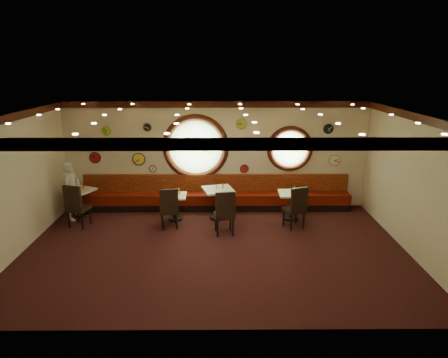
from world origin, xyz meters
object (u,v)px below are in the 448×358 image
(table_b, at_px, (175,204))
(condiment_b_salt, at_px, (173,194))
(table_c, at_px, (218,200))
(condiment_a_salt, at_px, (78,188))
(condiment_d_pepper, at_px, (292,191))
(chair_b, at_px, (169,206))
(condiment_c_pepper, at_px, (217,187))
(table_a, at_px, (81,199))
(condiment_b_bottle, at_px, (179,191))
(condiment_a_pepper, at_px, (80,188))
(table_d, at_px, (291,202))
(condiment_b_pepper, at_px, (175,194))
(chair_c, at_px, (225,210))
(condiment_c_bottle, at_px, (223,186))
(condiment_a_bottle, at_px, (83,186))
(chair_d, at_px, (297,205))
(condiment_d_bottle, at_px, (294,189))
(chair_a, at_px, (76,203))
(condiment_c_salt, at_px, (216,186))
(waiter, at_px, (72,191))
(condiment_d_salt, at_px, (290,190))

(table_b, height_order, condiment_b_salt, condiment_b_salt)
(table_b, xyz_separation_m, table_c, (1.22, 0.09, 0.10))
(condiment_a_salt, relative_size, condiment_d_pepper, 1.18)
(chair_b, relative_size, condiment_c_pepper, 6.53)
(table_a, relative_size, condiment_b_bottle, 5.45)
(condiment_a_salt, height_order, condiment_a_pepper, condiment_a_pepper)
(table_d, height_order, condiment_b_bottle, condiment_b_bottle)
(table_c, relative_size, condiment_b_pepper, 11.01)
(condiment_a_pepper, bearing_deg, table_a, 117.32)
(chair_c, relative_size, condiment_c_bottle, 4.63)
(table_a, relative_size, condiment_a_bottle, 6.47)
(table_d, distance_m, condiment_b_salt, 3.32)
(chair_c, bearing_deg, table_a, 152.91)
(table_b, xyz_separation_m, chair_d, (3.29, -0.66, 0.21))
(chair_d, distance_m, condiment_a_pepper, 6.09)
(condiment_d_pepper, xyz_separation_m, condiment_d_bottle, (0.09, 0.07, 0.04))
(table_d, bearing_deg, condiment_a_salt, 176.60)
(chair_b, xyz_separation_m, condiment_b_pepper, (0.10, 0.65, 0.12))
(chair_a, relative_size, condiment_c_pepper, 6.91)
(chair_a, height_order, condiment_b_pepper, chair_a)
(table_d, relative_size, condiment_a_pepper, 7.03)
(condiment_d_pepper, bearing_deg, condiment_c_salt, 175.80)
(chair_a, distance_m, chair_d, 5.84)
(chair_a, distance_m, condiment_c_bottle, 3.96)
(condiment_a_pepper, height_order, condiment_b_bottle, condiment_b_bottle)
(chair_c, xyz_separation_m, condiment_a_bottle, (-4.06, 1.53, 0.17))
(table_c, bearing_deg, condiment_a_salt, 175.75)
(table_c, bearing_deg, table_a, 176.03)
(condiment_c_bottle, bearing_deg, condiment_a_bottle, 175.16)
(condiment_c_salt, relative_size, condiment_b_bottle, 0.52)
(table_a, distance_m, condiment_c_salt, 3.92)
(condiment_a_pepper, bearing_deg, condiment_a_bottle, 69.67)
(chair_a, relative_size, condiment_a_bottle, 5.14)
(table_a, height_order, waiter, waiter)
(chair_a, xyz_separation_m, chair_b, (2.48, -0.10, -0.04))
(condiment_d_salt, bearing_deg, table_d, -68.69)
(condiment_d_salt, relative_size, condiment_a_bottle, 0.77)
(condiment_c_salt, bearing_deg, condiment_b_pepper, -170.69)
(condiment_c_pepper, height_order, condiment_a_bottle, condiment_c_pepper)
(chair_b, height_order, chair_c, chair_c)
(chair_d, xyz_separation_m, waiter, (-6.14, 0.75, 0.16))
(table_a, relative_size, table_c, 0.96)
(condiment_c_bottle, height_order, condiment_d_bottle, condiment_c_bottle)
(chair_a, relative_size, chair_c, 1.00)
(table_d, relative_size, chair_a, 1.05)
(table_a, distance_m, table_c, 3.97)
(condiment_d_pepper, relative_size, condiment_b_bottle, 0.53)
(condiment_a_salt, relative_size, waiter, 0.06)
(table_b, height_order, condiment_b_pepper, condiment_b_pepper)
(condiment_c_bottle, bearing_deg, condiment_d_pepper, -2.44)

